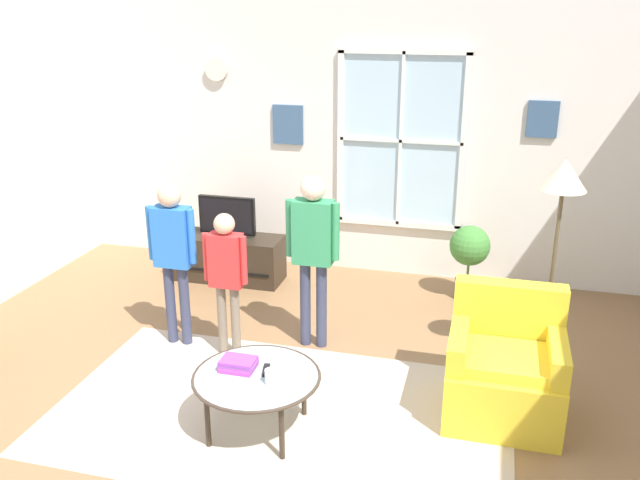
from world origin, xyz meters
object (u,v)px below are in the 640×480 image
at_px(potted_plant_by_window, 469,253).
at_px(person_red_shirt, 226,269).
at_px(tv_stand, 229,258).
at_px(person_blue_shirt, 173,246).
at_px(coffee_table, 257,379).
at_px(remote_near_books, 266,370).
at_px(armchair, 505,371).
at_px(cup, 271,377).
at_px(television, 227,216).
at_px(floor_lamp, 562,198).
at_px(book_stack, 238,364).
at_px(person_green_shirt, 313,242).

bearing_deg(potted_plant_by_window, person_red_shirt, -137.82).
bearing_deg(potted_plant_by_window, tv_stand, -176.70).
xyz_separation_m(person_blue_shirt, person_red_shirt, (0.49, -0.08, -0.11)).
distance_m(coffee_table, potted_plant_by_window, 2.81).
relative_size(tv_stand, remote_near_books, 7.86).
bearing_deg(remote_near_books, potted_plant_by_window, 64.54).
bearing_deg(potted_plant_by_window, armchair, -79.72).
xyz_separation_m(remote_near_books, person_blue_shirt, (-1.10, 0.93, 0.44)).
height_order(cup, person_blue_shirt, person_blue_shirt).
xyz_separation_m(television, potted_plant_by_window, (2.39, 0.14, -0.22)).
xyz_separation_m(tv_stand, floor_lamp, (3.02, -1.20, 1.18)).
bearing_deg(armchair, coffee_table, -158.09).
bearing_deg(person_blue_shirt, floor_lamp, 4.00).
distance_m(book_stack, cup, 0.29).
height_order(armchair, remote_near_books, armchair).
height_order(tv_stand, floor_lamp, floor_lamp).
height_order(armchair, person_green_shirt, person_green_shirt).
height_order(tv_stand, television, television).
height_order(cup, floor_lamp, floor_lamp).
bearing_deg(cup, person_green_shirt, 93.57).
xyz_separation_m(book_stack, person_green_shirt, (0.19, 1.20, 0.46)).
bearing_deg(cup, book_stack, 157.31).
xyz_separation_m(coffee_table, floor_lamp, (1.85, 1.20, 1.03)).
bearing_deg(person_blue_shirt, potted_plant_by_window, 34.04).
bearing_deg(tv_stand, remote_near_books, -62.51).
relative_size(tv_stand, person_red_shirt, 0.92).
bearing_deg(person_blue_shirt, book_stack, -46.18).
relative_size(person_green_shirt, floor_lamp, 0.86).
bearing_deg(person_green_shirt, person_red_shirt, -151.40).
relative_size(television, cup, 6.22).
xyz_separation_m(cup, floor_lamp, (1.73, 1.26, 0.96)).
relative_size(armchair, coffee_table, 1.03).
bearing_deg(floor_lamp, book_stack, -150.01).
xyz_separation_m(television, floor_lamp, (3.02, -1.19, 0.73)).
xyz_separation_m(book_stack, floor_lamp, (2.00, 1.15, 0.97)).
bearing_deg(armchair, remote_near_books, -159.61).
bearing_deg(book_stack, tv_stand, 113.61).
relative_size(television, book_stack, 2.47).
bearing_deg(tv_stand, potted_plant_by_window, 3.30).
bearing_deg(tv_stand, book_stack, -66.39).
bearing_deg(floor_lamp, person_red_shirt, -173.22).
height_order(person_green_shirt, potted_plant_by_window, person_green_shirt).
xyz_separation_m(tv_stand, potted_plant_by_window, (2.39, 0.14, 0.23)).
relative_size(tv_stand, cup, 11.66).
distance_m(coffee_table, floor_lamp, 2.43).
height_order(person_red_shirt, floor_lamp, floor_lamp).
relative_size(armchair, remote_near_books, 6.21).
bearing_deg(floor_lamp, coffee_table, -147.02).
height_order(book_stack, person_blue_shirt, person_blue_shirt).
relative_size(remote_near_books, floor_lamp, 0.08).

